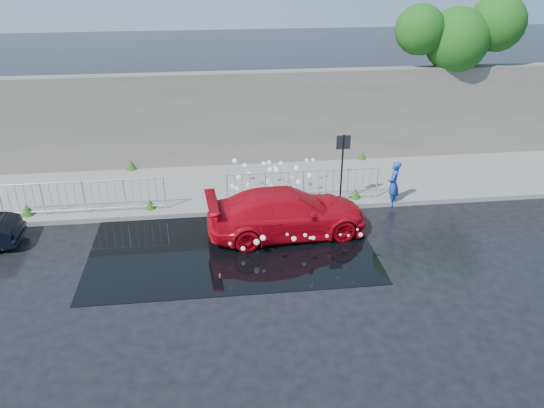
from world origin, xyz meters
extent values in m
plane|color=black|center=(0.00, 0.00, 0.00)|extent=(90.00, 90.00, 0.00)
cube|color=gray|center=(0.00, 5.00, 0.07)|extent=(30.00, 4.00, 0.15)
cube|color=gray|center=(0.00, 3.00, 0.08)|extent=(30.00, 0.25, 0.16)
cube|color=#5E594F|center=(0.00, 7.20, 1.90)|extent=(30.00, 0.60, 3.50)
cube|color=black|center=(0.50, 1.00, 0.01)|extent=(8.00, 5.00, 0.01)
cylinder|color=black|center=(4.20, 3.10, 1.25)|extent=(0.06, 0.06, 2.50)
cube|color=black|center=(4.20, 3.10, 2.25)|extent=(0.45, 0.04, 0.45)
cylinder|color=#332114|center=(10.00, 8.20, 2.50)|extent=(0.36, 0.36, 5.00)
sphere|color=#124811|center=(9.50, 7.40, 4.60)|extent=(2.44, 2.44, 2.44)
sphere|color=#124811|center=(11.00, 7.40, 5.20)|extent=(2.14, 2.14, 2.14)
sphere|color=#124811|center=(8.00, 7.40, 5.00)|extent=(1.87, 1.87, 1.87)
cylinder|color=silver|center=(-6.50, 3.35, 0.70)|extent=(0.05, 0.05, 1.10)
cylinder|color=silver|center=(-1.50, 3.35, 0.70)|extent=(0.05, 0.05, 1.10)
cylinder|color=silver|center=(-4.00, 3.35, 1.22)|extent=(5.00, 0.04, 0.04)
cylinder|color=silver|center=(-4.00, 3.35, 0.27)|extent=(5.00, 0.04, 0.04)
cylinder|color=silver|center=(0.50, 3.35, 0.70)|extent=(0.05, 0.05, 1.10)
cylinder|color=silver|center=(5.50, 3.35, 0.70)|extent=(0.05, 0.05, 1.10)
cylinder|color=silver|center=(3.00, 3.35, 1.22)|extent=(5.00, 0.04, 0.04)
cylinder|color=silver|center=(3.00, 3.35, 0.27)|extent=(5.00, 0.04, 0.04)
cone|color=#1A4311|center=(-5.80, 3.40, 0.35)|extent=(0.40, 0.40, 0.39)
cone|color=#1A4311|center=(-2.00, 3.40, 0.32)|extent=(0.36, 0.36, 0.33)
cone|color=#1A4311|center=(1.20, 3.40, 0.36)|extent=(0.44, 0.44, 0.42)
cone|color=#1A4311|center=(4.80, 3.40, 0.32)|extent=(0.38, 0.38, 0.34)
cone|color=#1A4311|center=(-3.00, 6.90, 0.33)|extent=(0.42, 0.42, 0.36)
cone|color=#1A4311|center=(6.00, 6.90, 0.30)|extent=(0.34, 0.34, 0.29)
sphere|color=white|center=(1.26, 4.03, 0.96)|extent=(0.11, 0.11, 0.11)
sphere|color=white|center=(3.33, 3.99, 0.80)|extent=(0.17, 0.17, 0.17)
sphere|color=white|center=(2.90, 4.15, 1.00)|extent=(0.12, 0.12, 0.12)
sphere|color=white|center=(1.04, 2.83, 0.32)|extent=(0.17, 0.17, 0.17)
sphere|color=white|center=(1.16, 4.49, 1.07)|extent=(0.16, 0.16, 0.16)
sphere|color=white|center=(2.91, 4.24, 1.00)|extent=(0.16, 0.16, 0.16)
sphere|color=white|center=(2.27, 2.91, 0.39)|extent=(0.17, 0.17, 0.17)
sphere|color=white|center=(2.72, 3.87, 0.81)|extent=(0.09, 0.09, 0.09)
sphere|color=white|center=(2.52, 4.50, 0.94)|extent=(0.09, 0.09, 0.09)
sphere|color=white|center=(0.85, 4.97, 1.06)|extent=(0.18, 0.18, 0.18)
sphere|color=white|center=(1.99, 4.16, 1.00)|extent=(0.17, 0.17, 0.17)
sphere|color=white|center=(3.50, 2.47, 0.29)|extent=(0.17, 0.17, 0.17)
sphere|color=white|center=(1.95, 2.63, 0.29)|extent=(0.09, 0.09, 0.09)
sphere|color=white|center=(0.67, 3.57, 0.75)|extent=(0.12, 0.12, 0.12)
sphere|color=white|center=(3.11, 3.96, 0.87)|extent=(0.07, 0.07, 0.07)
sphere|color=white|center=(1.44, 2.41, 0.21)|extent=(0.08, 0.08, 0.08)
sphere|color=white|center=(2.21, 4.15, 0.97)|extent=(0.16, 0.16, 0.16)
sphere|color=white|center=(1.85, 4.73, 1.01)|extent=(0.15, 0.15, 0.15)
sphere|color=white|center=(1.84, 3.60, 0.81)|extent=(0.16, 0.16, 0.16)
sphere|color=white|center=(1.95, 2.76, 0.40)|extent=(0.18, 0.18, 0.18)
sphere|color=white|center=(2.02, 4.66, 1.06)|extent=(0.16, 0.16, 0.16)
sphere|color=white|center=(1.82, 3.33, 0.66)|extent=(0.10, 0.10, 0.10)
sphere|color=white|center=(0.81, 3.51, 0.66)|extent=(0.13, 0.13, 0.13)
sphere|color=white|center=(1.72, 2.61, 0.18)|extent=(0.16, 0.16, 0.16)
sphere|color=white|center=(0.83, 3.20, 0.76)|extent=(0.09, 0.09, 0.09)
sphere|color=white|center=(2.50, 3.72, 0.79)|extent=(0.08, 0.08, 0.08)
sphere|color=white|center=(3.35, 4.70, 1.07)|extent=(0.13, 0.13, 0.13)
sphere|color=white|center=(3.65, 2.68, 0.37)|extent=(0.13, 0.13, 0.13)
sphere|color=white|center=(2.88, 2.93, 0.46)|extent=(0.12, 0.12, 0.12)
sphere|color=white|center=(2.40, 4.43, 1.11)|extent=(0.14, 0.14, 0.14)
sphere|color=white|center=(2.70, 3.51, 0.57)|extent=(0.16, 0.16, 0.16)
sphere|color=white|center=(0.91, 3.91, 0.89)|extent=(0.16, 0.16, 0.16)
sphere|color=white|center=(1.97, 3.52, 0.70)|extent=(0.13, 0.13, 0.13)
sphere|color=white|center=(2.22, 4.59, 0.89)|extent=(0.12, 0.12, 0.12)
sphere|color=white|center=(2.89, 2.87, 0.37)|extent=(0.12, 0.12, 0.12)
sphere|color=white|center=(1.94, 2.46, 0.17)|extent=(0.07, 0.07, 0.07)
sphere|color=white|center=(3.60, 4.83, 1.02)|extent=(0.12, 0.12, 0.12)
sphere|color=white|center=(2.87, 3.54, 0.77)|extent=(0.18, 0.18, 0.18)
sphere|color=white|center=(0.72, 3.56, 0.69)|extent=(0.16, 0.16, 0.16)
sphere|color=white|center=(1.22, 3.59, 0.73)|extent=(0.17, 0.17, 0.17)
sphere|color=white|center=(3.74, 0.24, 0.52)|extent=(0.08, 0.08, 0.08)
sphere|color=white|center=(0.79, 0.35, 0.25)|extent=(0.13, 0.13, 0.13)
sphere|color=white|center=(1.20, 0.76, 0.23)|extent=(0.17, 0.17, 0.17)
sphere|color=white|center=(3.82, -0.61, 1.02)|extent=(0.11, 0.11, 0.11)
sphere|color=white|center=(3.44, -0.01, 0.71)|extent=(0.07, 0.07, 0.07)
sphere|color=white|center=(0.42, -0.13, 0.71)|extent=(0.08, 0.08, 0.08)
sphere|color=white|center=(2.07, -0.53, 0.98)|extent=(0.13, 0.13, 0.13)
sphere|color=white|center=(1.93, -0.29, 0.98)|extent=(0.08, 0.08, 0.08)
sphere|color=white|center=(1.17, 0.28, 0.47)|extent=(0.17, 0.17, 0.17)
sphere|color=white|center=(3.00, -0.32, 0.87)|extent=(0.09, 0.09, 0.09)
sphere|color=white|center=(1.38, 0.35, 0.55)|extent=(0.11, 0.11, 0.11)
sphere|color=white|center=(2.65, -0.20, 0.77)|extent=(0.11, 0.11, 0.11)
sphere|color=white|center=(1.28, -0.35, 0.95)|extent=(0.15, 0.15, 0.15)
sphere|color=white|center=(3.89, -0.07, 0.88)|extent=(0.07, 0.07, 0.07)
sphere|color=white|center=(2.47, -0.71, 1.07)|extent=(0.09, 0.09, 0.09)
sphere|color=white|center=(2.56, 0.47, 0.49)|extent=(0.11, 0.11, 0.11)
imported|color=red|center=(2.21, 1.52, 0.69)|extent=(4.90, 2.31, 1.38)
imported|color=#2244AE|center=(5.95, 3.00, 0.78)|extent=(0.58, 0.67, 1.56)
camera|label=1|loc=(0.07, -12.31, 7.81)|focal=35.00mm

